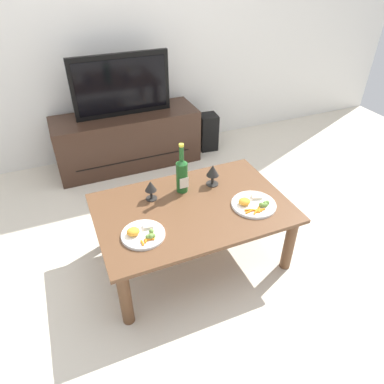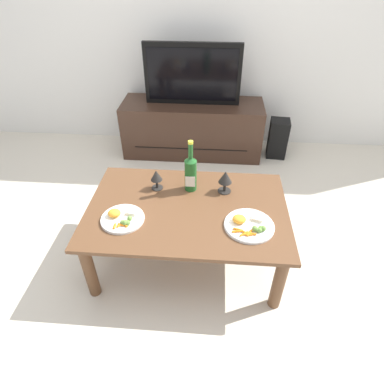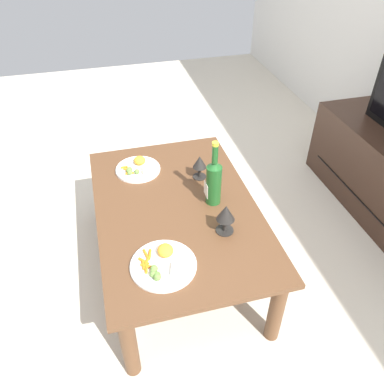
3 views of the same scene
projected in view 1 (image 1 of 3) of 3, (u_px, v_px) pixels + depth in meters
The scene contains 11 objects.
ground_plane at pixel (192, 256), 2.45m from camera, with size 6.40×6.40×0.00m, color beige.
back_wall at pixel (114, 14), 3.01m from camera, with size 6.40×0.10×2.60m, color silver.
dining_table at pixel (192, 215), 2.24m from camera, with size 1.21×0.80×0.44m.
tv_stand at pixel (128, 140), 3.34m from camera, with size 1.34×0.46×0.52m.
tv_screen at pixel (121, 85), 3.04m from camera, with size 0.87×0.05×0.54m.
floor_speaker at pixel (208, 132), 3.64m from camera, with size 0.18×0.18×0.38m, color black.
wine_bottle at pixel (182, 174), 2.26m from camera, with size 0.08×0.08×0.35m.
goblet_left at pixel (151, 187), 2.21m from camera, with size 0.07×0.07×0.14m.
goblet_right at pixel (213, 172), 2.34m from camera, with size 0.09×0.09×0.15m.
dinner_plate_left at pixel (143, 234), 1.97m from camera, with size 0.25×0.25×0.05m.
dinner_plate_right at pixel (253, 204), 2.20m from camera, with size 0.28×0.28×0.05m.
Camera 1 is at (-0.68, -1.60, 1.79)m, focal length 32.51 mm.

